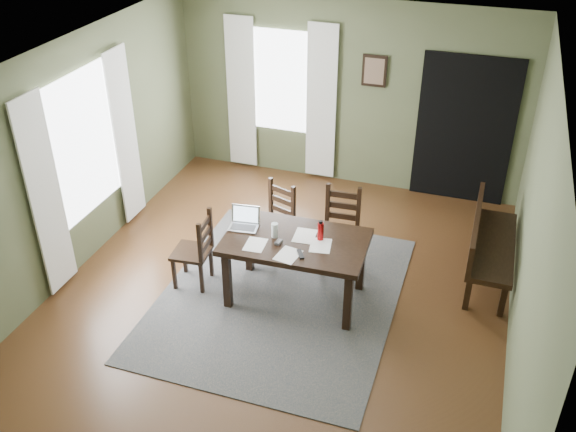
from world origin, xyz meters
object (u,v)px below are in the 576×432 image
(chair_back_left, at_px, (275,221))
(bench, at_px, (486,240))
(chair_end, at_px, (196,251))
(chair_back_right, at_px, (340,230))
(laptop, at_px, (244,221))
(dining_table, at_px, (296,247))
(water_bottle, at_px, (320,231))

(chair_back_left, distance_m, bench, 2.50)
(chair_end, bearing_deg, chair_back_right, 116.58)
(chair_end, xyz_separation_m, bench, (3.13, 1.18, 0.06))
(chair_back_left, xyz_separation_m, laptop, (-0.11, -0.69, 0.38))
(chair_back_right, bearing_deg, dining_table, -113.70)
(chair_back_left, bearing_deg, chair_end, -106.74)
(dining_table, height_order, chair_end, chair_end)
(bench, height_order, water_bottle, water_bottle)
(dining_table, xyz_separation_m, chair_end, (-1.16, -0.11, -0.23))
(chair_back_right, bearing_deg, chair_end, -151.33)
(chair_back_right, height_order, water_bottle, water_bottle)
(chair_end, bearing_deg, laptop, 104.85)
(chair_end, height_order, chair_back_right, chair_back_right)
(bench, relative_size, water_bottle, 6.56)
(chair_back_right, relative_size, laptop, 2.87)
(bench, bearing_deg, dining_table, 118.53)
(chair_end, xyz_separation_m, water_bottle, (1.41, 0.20, 0.43))
(chair_back_left, relative_size, bench, 0.61)
(water_bottle, bearing_deg, dining_table, -160.83)
(bench, bearing_deg, water_bottle, 119.78)
(chair_back_left, height_order, water_bottle, water_bottle)
(chair_end, height_order, water_bottle, water_bottle)
(chair_back_left, xyz_separation_m, water_bottle, (0.76, -0.69, 0.43))
(chair_back_left, height_order, laptop, laptop)
(chair_back_right, xyz_separation_m, water_bottle, (-0.05, -0.71, 0.40))
(chair_end, xyz_separation_m, laptop, (0.54, 0.20, 0.38))
(dining_table, bearing_deg, bench, 26.47)
(chair_back_right, height_order, bench, chair_back_right)
(dining_table, height_order, water_bottle, water_bottle)
(dining_table, distance_m, chair_back_left, 0.96)
(bench, xyz_separation_m, laptop, (-2.59, -0.99, 0.33))
(bench, bearing_deg, chair_back_left, 96.82)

